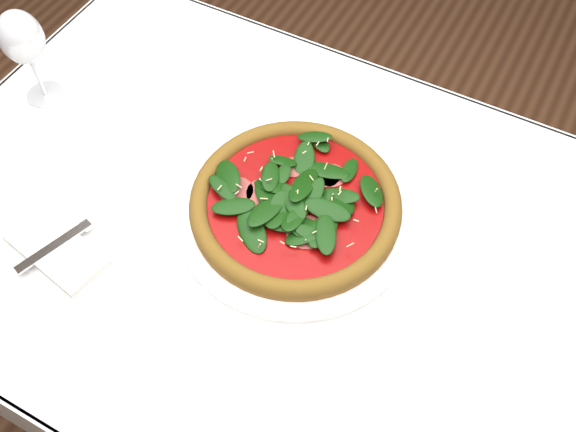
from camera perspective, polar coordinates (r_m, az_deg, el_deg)
The scene contains 7 objects.
ground at distance 1.66m, azimuth -0.26°, elevation -15.58°, with size 6.00×6.00×0.00m, color brown.
dining_table at distance 1.06m, azimuth -0.39°, elevation -4.35°, with size 1.21×0.81×0.75m.
plate at distance 0.99m, azimuth 0.66°, elevation 0.58°, with size 0.37×0.37×0.02m.
pizza at distance 0.97m, azimuth 0.67°, elevation 1.30°, with size 0.36×0.36×0.04m.
wine_glass at distance 1.15m, azimuth -22.59°, elevation 14.30°, with size 0.07×0.07×0.18m.
napkin at distance 1.01m, azimuth -19.96°, elevation -2.79°, with size 0.16×0.07×0.01m, color silver.
fork at distance 1.01m, azimuth -18.76°, elevation -1.60°, with size 0.07×0.16×0.00m.
Camera 1 is at (0.26, -0.46, 1.57)m, focal length 40.00 mm.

